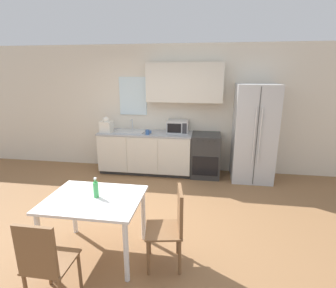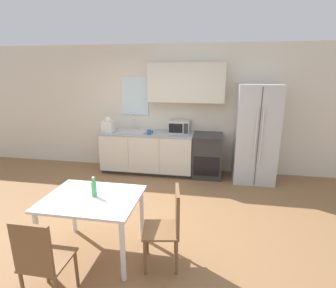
{
  "view_description": "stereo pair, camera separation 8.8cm",
  "coord_description": "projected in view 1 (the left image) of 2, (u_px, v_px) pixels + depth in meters",
  "views": [
    {
      "loc": [
        1.01,
        -3.33,
        2.15
      ],
      "look_at": [
        0.41,
        0.57,
        1.05
      ],
      "focal_mm": 28.0,
      "sensor_mm": 36.0,
      "label": 1
    },
    {
      "loc": [
        1.1,
        -3.32,
        2.15
      ],
      "look_at": [
        0.41,
        0.57,
        1.05
      ],
      "focal_mm": 28.0,
      "sensor_mm": 36.0,
      "label": 2
    }
  ],
  "objects": [
    {
      "name": "ground_plane",
      "position": [
        135.0,
        221.0,
        3.9
      ],
      "size": [
        12.0,
        12.0,
        0.0
      ],
      "primitive_type": "plane",
      "color": "olive"
    },
    {
      "name": "wall_back",
      "position": [
        165.0,
        105.0,
        5.67
      ],
      "size": [
        12.0,
        0.38,
        2.7
      ],
      "color": "beige",
      "rests_on": "ground_plane"
    },
    {
      "name": "kitchen_counter",
      "position": [
        146.0,
        152.0,
        5.69
      ],
      "size": [
        1.98,
        0.67,
        0.89
      ],
      "color": "#333333",
      "rests_on": "ground_plane"
    },
    {
      "name": "oven_range",
      "position": [
        206.0,
        155.0,
        5.51
      ],
      "size": [
        0.59,
        0.65,
        0.9
      ],
      "color": "#2D2D2D",
      "rests_on": "ground_plane"
    },
    {
      "name": "refrigerator",
      "position": [
        254.0,
        133.0,
        5.2
      ],
      "size": [
        0.79,
        0.76,
        1.92
      ],
      "color": "silver",
      "rests_on": "ground_plane"
    },
    {
      "name": "kitchen_sink",
      "position": [
        130.0,
        131.0,
        5.62
      ],
      "size": [
        0.63,
        0.43,
        0.25
      ],
      "color": "#B7BABC",
      "rests_on": "kitchen_counter"
    },
    {
      "name": "microwave",
      "position": [
        178.0,
        126.0,
        5.53
      ],
      "size": [
        0.44,
        0.39,
        0.26
      ],
      "color": "#B7BABC",
      "rests_on": "kitchen_counter"
    },
    {
      "name": "coffee_mug",
      "position": [
        148.0,
        132.0,
        5.38
      ],
      "size": [
        0.12,
        0.09,
        0.1
      ],
      "color": "#335999",
      "rests_on": "kitchen_counter"
    },
    {
      "name": "grocery_bag_0",
      "position": [
        106.0,
        126.0,
        5.56
      ],
      "size": [
        0.26,
        0.23,
        0.33
      ],
      "rotation": [
        0.0,
        0.0,
        -0.09
      ],
      "color": "silver",
      "rests_on": "kitchen_counter"
    },
    {
      "name": "dining_table",
      "position": [
        95.0,
        206.0,
        3.04
      ],
      "size": [
        1.09,
        0.85,
        0.74
      ],
      "color": "white",
      "rests_on": "ground_plane"
    },
    {
      "name": "dining_chair_near",
      "position": [
        44.0,
        260.0,
        2.32
      ],
      "size": [
        0.4,
        0.4,
        0.93
      ],
      "rotation": [
        0.0,
        0.0,
        -0.0
      ],
      "color": "brown",
      "rests_on": "ground_plane"
    },
    {
      "name": "dining_chair_side",
      "position": [
        172.0,
        222.0,
        2.9
      ],
      "size": [
        0.47,
        0.47,
        0.93
      ],
      "rotation": [
        0.0,
        0.0,
        1.75
      ],
      "color": "brown",
      "rests_on": "ground_plane"
    },
    {
      "name": "drink_bottle",
      "position": [
        96.0,
        189.0,
        3.01
      ],
      "size": [
        0.06,
        0.06,
        0.24
      ],
      "color": "#3FB259",
      "rests_on": "dining_table"
    }
  ]
}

